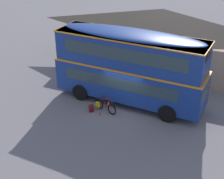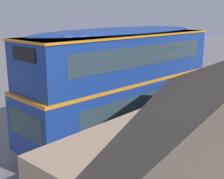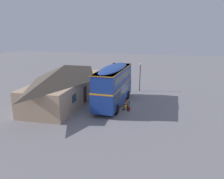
# 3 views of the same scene
# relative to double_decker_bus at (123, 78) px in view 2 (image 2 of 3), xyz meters

# --- Properties ---
(ground_plane) EXTENTS (120.00, 120.00, 0.00)m
(ground_plane) POSITION_rel_double_decker_bus_xyz_m (0.08, -1.03, -2.64)
(ground_plane) COLOR slate
(double_decker_bus) EXTENTS (9.64, 2.67, 4.79)m
(double_decker_bus) POSITION_rel_double_decker_bus_xyz_m (0.00, 0.00, 0.00)
(double_decker_bus) COLOR black
(double_decker_bus) RESTS_ON ground
(touring_bicycle) EXTENTS (1.70, 0.62, 1.06)m
(touring_bicycle) POSITION_rel_double_decker_bus_xyz_m (-0.88, -1.81, -2.27)
(touring_bicycle) COLOR black
(touring_bicycle) RESTS_ON ground
(backpack_on_ground) EXTENTS (0.36, 0.36, 0.51)m
(backpack_on_ground) POSITION_rel_double_decker_bus_xyz_m (-1.58, -2.23, -2.38)
(backpack_on_ground) COLOR maroon
(backpack_on_ground) RESTS_ON ground
(water_bottle_red_squeeze) EXTENTS (0.08, 0.08, 0.23)m
(water_bottle_red_squeeze) POSITION_rel_double_decker_bus_xyz_m (-0.88, -2.39, -2.54)
(water_bottle_red_squeeze) COLOR #D84C33
(water_bottle_red_squeeze) RESTS_ON ground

